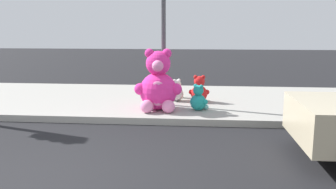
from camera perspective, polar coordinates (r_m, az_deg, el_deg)
name	(u,v)px	position (r m, az deg, el deg)	size (l,w,h in m)	color
ground_plane	(53,184)	(5.11, -17.65, -13.28)	(60.00, 60.00, 0.00)	black
sidewalk	(130,100)	(9.87, -5.98, -0.91)	(28.00, 4.40, 0.15)	#9E9B93
sign_pole	(164,35)	(8.74, -0.71, 9.38)	(0.56, 0.11, 3.20)	#4C4C51
plush_pink_large	(158,86)	(8.26, -1.55, 1.39)	(1.08, 0.96, 1.40)	#F22D93
plush_white	(176,92)	(9.35, 1.30, 0.39)	(0.41, 0.40, 0.57)	white
plush_red	(199,91)	(9.26, 4.92, 0.55)	(0.53, 0.47, 0.69)	red
plush_yellow	(171,90)	(9.86, 0.52, 0.72)	(0.33, 0.37, 0.48)	yellow
plush_teal	(199,100)	(8.32, 4.85, -0.82)	(0.43, 0.43, 0.60)	teal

